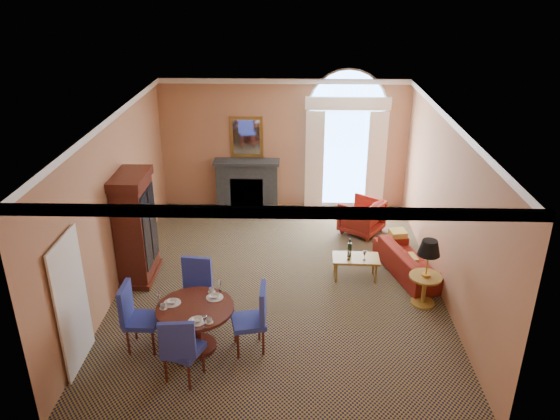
{
  "coord_description": "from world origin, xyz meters",
  "views": [
    {
      "loc": [
        0.27,
        -9.02,
        5.52
      ],
      "look_at": [
        0.0,
        0.5,
        1.3
      ],
      "focal_mm": 35.0,
      "sensor_mm": 36.0,
      "label": 1
    }
  ],
  "objects_px": {
    "armchair": "(361,217)",
    "armoire": "(135,229)",
    "sofa": "(410,261)",
    "coffee_table": "(355,259)",
    "side_table": "(427,264)",
    "dining_table": "(196,318)"
  },
  "relations": [
    {
      "from": "sofa",
      "to": "side_table",
      "type": "distance_m",
      "value": 1.21
    },
    {
      "from": "dining_table",
      "to": "side_table",
      "type": "relative_size",
      "value": 0.97
    },
    {
      "from": "armoire",
      "to": "sofa",
      "type": "height_order",
      "value": "armoire"
    },
    {
      "from": "armoire",
      "to": "sofa",
      "type": "xyz_separation_m",
      "value": [
        5.27,
        0.28,
        -0.75
      ]
    },
    {
      "from": "armoire",
      "to": "sofa",
      "type": "bearing_deg",
      "value": 2.99
    },
    {
      "from": "armoire",
      "to": "coffee_table",
      "type": "xyz_separation_m",
      "value": [
        4.18,
        0.06,
        -0.6
      ]
    },
    {
      "from": "coffee_table",
      "to": "side_table",
      "type": "xyz_separation_m",
      "value": [
        1.14,
        -0.86,
        0.38
      ]
    },
    {
      "from": "armoire",
      "to": "side_table",
      "type": "xyz_separation_m",
      "value": [
        5.32,
        -0.81,
        -0.22
      ]
    },
    {
      "from": "armoire",
      "to": "dining_table",
      "type": "xyz_separation_m",
      "value": [
        1.48,
        -2.16,
        -0.47
      ]
    },
    {
      "from": "armoire",
      "to": "dining_table",
      "type": "distance_m",
      "value": 2.66
    },
    {
      "from": "armoire",
      "to": "sofa",
      "type": "relative_size",
      "value": 1.14
    },
    {
      "from": "side_table",
      "to": "dining_table",
      "type": "bearing_deg",
      "value": -160.64
    },
    {
      "from": "armoire",
      "to": "coffee_table",
      "type": "relative_size",
      "value": 2.35
    },
    {
      "from": "sofa",
      "to": "side_table",
      "type": "relative_size",
      "value": 1.5
    },
    {
      "from": "coffee_table",
      "to": "sofa",
      "type": "bearing_deg",
      "value": 13.03
    },
    {
      "from": "armchair",
      "to": "coffee_table",
      "type": "height_order",
      "value": "coffee_table"
    },
    {
      "from": "dining_table",
      "to": "armoire",
      "type": "bearing_deg",
      "value": 124.47
    },
    {
      "from": "armoire",
      "to": "side_table",
      "type": "height_order",
      "value": "armoire"
    },
    {
      "from": "armchair",
      "to": "armoire",
      "type": "bearing_deg",
      "value": -29.85
    },
    {
      "from": "dining_table",
      "to": "side_table",
      "type": "bearing_deg",
      "value": 19.36
    },
    {
      "from": "side_table",
      "to": "sofa",
      "type": "bearing_deg",
      "value": 92.65
    },
    {
      "from": "armchair",
      "to": "side_table",
      "type": "height_order",
      "value": "side_table"
    }
  ]
}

